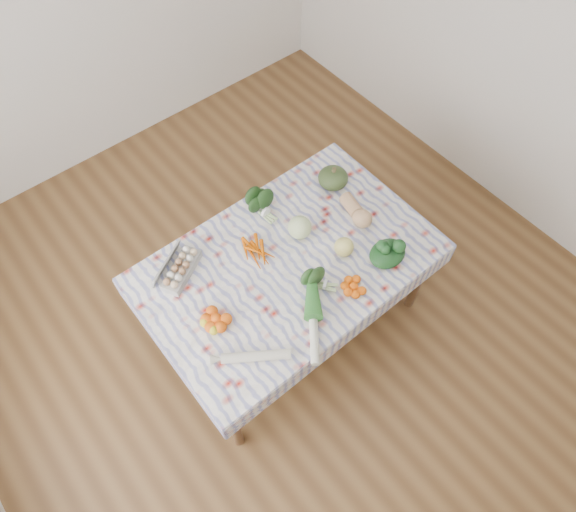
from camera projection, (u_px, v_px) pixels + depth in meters
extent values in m
plane|color=brown|center=(288.00, 320.00, 3.55)|extent=(4.50, 4.50, 0.00)
cube|color=brown|center=(288.00, 264.00, 2.94)|extent=(1.60, 1.00, 0.04)
cylinder|color=brown|center=(234.00, 425.00, 2.82)|extent=(0.06, 0.06, 0.71)
cylinder|color=brown|center=(419.00, 278.00, 3.32)|extent=(0.06, 0.06, 0.71)
cylinder|color=brown|center=(151.00, 313.00, 3.18)|extent=(0.06, 0.06, 0.71)
cylinder|color=brown|center=(329.00, 196.00, 3.69)|extent=(0.06, 0.06, 0.71)
cube|color=white|center=(288.00, 262.00, 2.92)|extent=(1.66, 1.06, 0.01)
cube|color=#9D9D98|center=(181.00, 269.00, 2.84)|extent=(0.31, 0.24, 0.08)
cube|color=#D55701|center=(254.00, 254.00, 2.91)|extent=(0.24, 0.22, 0.04)
ellipsoid|color=#1C3E16|center=(259.00, 204.00, 3.04)|extent=(0.20, 0.18, 0.16)
ellipsoid|color=#374B23|center=(333.00, 178.00, 3.17)|extent=(0.20, 0.20, 0.12)
sphere|color=beige|center=(300.00, 227.00, 2.95)|extent=(0.17, 0.17, 0.14)
ellipsoid|color=tan|center=(356.00, 210.00, 3.04)|extent=(0.16, 0.26, 0.11)
cube|color=#F45E0E|center=(216.00, 319.00, 2.68)|extent=(0.27, 0.27, 0.07)
ellipsoid|color=#274D1F|center=(317.00, 280.00, 2.78)|extent=(0.20, 0.20, 0.11)
cube|color=#F7610A|center=(354.00, 286.00, 2.79)|extent=(0.21, 0.21, 0.05)
sphere|color=#E6DD6D|center=(344.00, 247.00, 2.90)|extent=(0.13, 0.13, 0.11)
ellipsoid|color=#133716|center=(387.00, 254.00, 2.88)|extent=(0.25, 0.21, 0.10)
cylinder|color=beige|center=(256.00, 356.00, 2.58)|extent=(0.33, 0.25, 0.05)
cylinder|color=silver|center=(313.00, 322.00, 2.68)|extent=(0.32, 0.39, 0.05)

